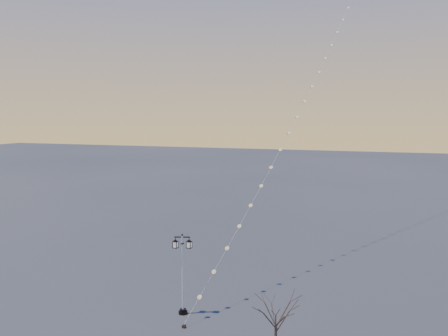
% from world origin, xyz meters
% --- Properties ---
extents(street_lamp, '(1.32, 0.74, 5.37)m').
position_xyz_m(street_lamp, '(-1.11, 3.86, 2.97)').
color(street_lamp, black).
rests_on(street_lamp, ground).
extents(bare_tree, '(2.16, 2.16, 3.58)m').
position_xyz_m(bare_tree, '(6.00, 0.14, 2.49)').
color(bare_tree, '#423228').
rests_on(bare_tree, ground).
extents(kite_train, '(10.08, 43.46, 37.76)m').
position_xyz_m(kite_train, '(4.55, 23.41, 18.79)').
color(kite_train, black).
rests_on(kite_train, ground).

